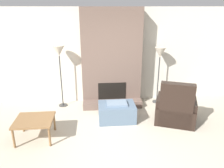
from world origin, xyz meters
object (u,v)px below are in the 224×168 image
Objects in this scene: ottoman at (117,112)px; floor_lamp_right at (160,56)px; side_table at (34,121)px; floor_lamp_left at (59,54)px; armchair at (175,110)px.

floor_lamp_right is at bearing 36.80° from ottoman.
ottoman reaches higher than side_table.
ottoman is 0.52× the size of floor_lamp_left.
armchair is 1.58m from floor_lamp_right.
floor_lamp_left is at bearing 180.00° from floor_lamp_right.
floor_lamp_left reaches higher than floor_lamp_right.
floor_lamp_right is at bearing 27.64° from side_table.
ottoman is 1.88m from side_table.
floor_lamp_left is (0.36, 1.58, 1.04)m from side_table.
ottoman is 0.77× the size of armchair.
ottoman is 1.38m from armchair.
side_table is at bearing -102.92° from floor_lamp_left.
floor_lamp_right reaches higher than armchair.
floor_lamp_right is (3.02, 1.58, 0.96)m from side_table.
armchair reaches higher than ottoman.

